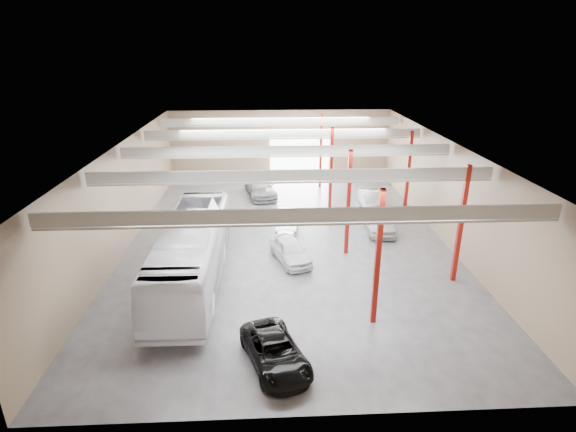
{
  "coord_description": "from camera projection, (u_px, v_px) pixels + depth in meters",
  "views": [
    {
      "loc": [
        -1.44,
        -28.97,
        13.04
      ],
      "look_at": [
        -0.01,
        -0.69,
        2.2
      ],
      "focal_mm": 28.0,
      "sensor_mm": 36.0,
      "label": 1
    }
  ],
  "objects": [
    {
      "name": "car_row_c",
      "position": [
        260.0,
        187.0,
        41.15
      ],
      "size": [
        3.37,
        6.06,
        1.66
      ],
      "primitive_type": "imported",
      "rotation": [
        0.0,
        0.0,
        0.19
      ],
      "color": "slate",
      "rests_on": "ground"
    },
    {
      "name": "car_right_far",
      "position": [
        379.0,
        220.0,
        33.39
      ],
      "size": [
        2.39,
        5.05,
        1.67
      ],
      "primitive_type": "imported",
      "rotation": [
        0.0,
        0.0,
        -0.09
      ],
      "color": "silver",
      "rests_on": "ground"
    },
    {
      "name": "car_row_b",
      "position": [
        288.0,
        221.0,
        33.56
      ],
      "size": [
        1.97,
        4.44,
        1.42
      ],
      "primitive_type": "imported",
      "rotation": [
        0.0,
        0.0,
        -0.11
      ],
      "color": "#B9B8BE",
      "rests_on": "ground"
    },
    {
      "name": "car_right_near",
      "position": [
        370.0,
        199.0,
        38.31
      ],
      "size": [
        1.61,
        4.36,
        1.42
      ],
      "primitive_type": "imported",
      "rotation": [
        0.0,
        0.0,
        -0.02
      ],
      "color": "#ADADB2",
      "rests_on": "ground"
    },
    {
      "name": "coach_bus",
      "position": [
        192.0,
        252.0,
        25.81
      ],
      "size": [
        3.28,
        13.5,
        3.75
      ],
      "primitive_type": "imported",
      "rotation": [
        0.0,
        0.0,
        -0.01
      ],
      "color": "white",
      "rests_on": "ground"
    },
    {
      "name": "depot_shell",
      "position": [
        289.0,
        172.0,
        30.43
      ],
      "size": [
        22.12,
        32.12,
        7.06
      ],
      "color": "#444449",
      "rests_on": "ground"
    },
    {
      "name": "car_row_a",
      "position": [
        290.0,
        250.0,
        28.69
      ],
      "size": [
        2.98,
        4.63,
        1.47
      ],
      "primitive_type": "imported",
      "rotation": [
        0.0,
        0.0,
        0.32
      ],
      "color": "white",
      "rests_on": "ground"
    },
    {
      "name": "black_sedan",
      "position": [
        275.0,
        352.0,
        19.34
      ],
      "size": [
        3.47,
        5.08,
        1.29
      ],
      "primitive_type": "imported",
      "rotation": [
        0.0,
        0.0,
        0.31
      ],
      "color": "black",
      "rests_on": "ground"
    }
  ]
}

